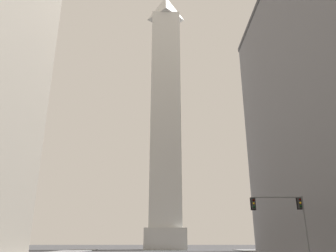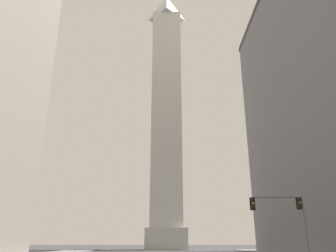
{
  "view_description": "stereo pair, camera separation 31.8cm",
  "coord_description": "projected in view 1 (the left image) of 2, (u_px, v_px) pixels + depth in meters",
  "views": [
    {
      "loc": [
        -0.78,
        -2.45,
        1.59
      ],
      "look_at": [
        0.05,
        42.45,
        17.53
      ],
      "focal_mm": 35.0,
      "sensor_mm": 36.0,
      "label": 1
    },
    {
      "loc": [
        -0.47,
        -2.45,
        1.59
      ],
      "look_at": [
        0.05,
        42.45,
        17.53
      ],
      "focal_mm": 35.0,
      "sensor_mm": 36.0,
      "label": 2
    }
  ],
  "objects": [
    {
      "name": "traffic_light_mid_right",
      "position": [
        286.0,
        210.0,
        34.16
      ],
      "size": [
        5.68,
        0.5,
        6.15
      ],
      "color": "slate",
      "rests_on": "ground_plane"
    },
    {
      "name": "obelisk",
      "position": [
        166.0,
        110.0,
        80.37
      ],
      "size": [
        8.89,
        8.89,
        66.55
      ],
      "color": "silver",
      "rests_on": "ground_plane"
    }
  ]
}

